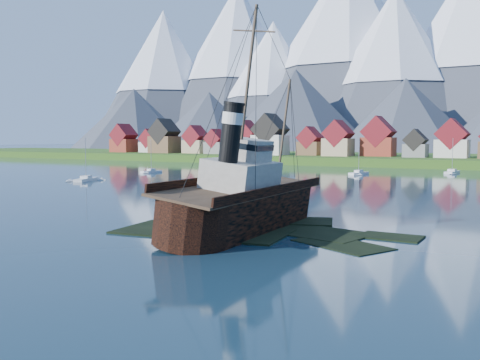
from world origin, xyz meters
The scene contains 11 objects.
ground centered at (0.00, 0.00, 0.00)m, with size 1400.00×1400.00×0.00m, color #162D3D.
shoal centered at (1.78, 2.15, -0.35)m, with size 31.71×21.24×1.14m.
shore_bank centered at (0.00, 170.00, 0.00)m, with size 600.00×80.00×3.20m, color #234B15.
seawall centered at (0.00, 132.00, 0.00)m, with size 600.00×2.50×2.00m, color #3F3D38.
town centered at (-33.12, 152.18, 8.99)m, with size 250.96×16.69×17.30m.
tugboat_wreck centered at (-0.15, 2.94, 3.08)m, with size 7.19×30.99×24.55m.
sailboat_a centered at (-64.83, 40.69, 0.23)m, with size 5.03×8.87×10.57m.
sailboat_b centered at (-70.54, 71.07, 0.23)m, with size 2.67×7.06×9.98m.
sailboat_c centered at (-43.74, 72.36, 0.25)m, with size 6.56×8.30×11.04m.
sailboat_e centered at (4.58, 111.67, 0.23)m, with size 3.00×9.11×10.38m.
sailboat_f centered at (-16.57, 93.36, 0.25)m, with size 3.68×7.75×10.81m.
Camera 1 is at (28.56, -48.30, 9.94)m, focal length 40.00 mm.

